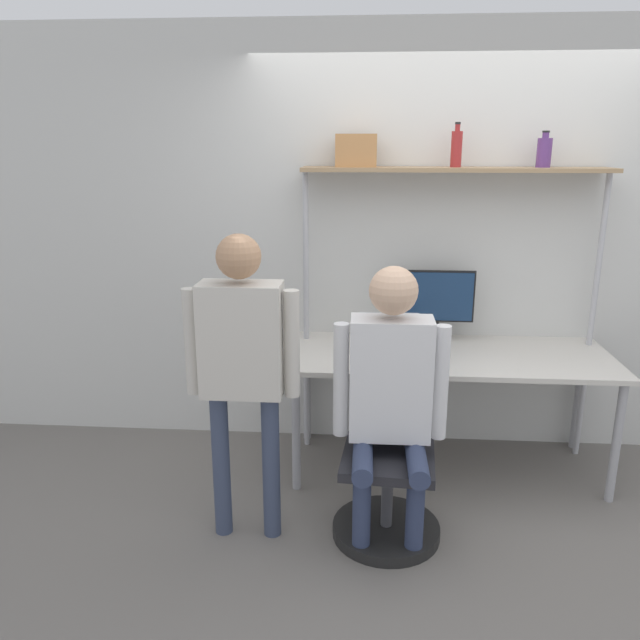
{
  "coord_description": "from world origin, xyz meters",
  "views": [
    {
      "loc": [
        -0.52,
        -3.2,
        1.98
      ],
      "look_at": [
        -0.75,
        -0.14,
        1.11
      ],
      "focal_mm": 35.0,
      "sensor_mm": 36.0,
      "label": 1
    }
  ],
  "objects_px": {
    "office_chair": "(388,483)",
    "bottle_red": "(456,148)",
    "person_seated": "(391,385)",
    "monitor": "(435,302)",
    "person_standing": "(242,353)",
    "cell_phone": "(442,363)",
    "bottle_purple": "(544,152)",
    "laptop": "(389,346)",
    "storage_box": "(356,151)"
  },
  "relations": [
    {
      "from": "laptop",
      "to": "office_chair",
      "type": "bearing_deg",
      "value": -90.74
    },
    {
      "from": "bottle_purple",
      "to": "storage_box",
      "type": "bearing_deg",
      "value": 180.0
    },
    {
      "from": "person_standing",
      "to": "cell_phone",
      "type": "bearing_deg",
      "value": 30.0
    },
    {
      "from": "laptop",
      "to": "bottle_red",
      "type": "height_order",
      "value": "bottle_red"
    },
    {
      "from": "person_seated",
      "to": "cell_phone",
      "type": "bearing_deg",
      "value": 61.14
    },
    {
      "from": "cell_phone",
      "to": "monitor",
      "type": "bearing_deg",
      "value": 90.86
    },
    {
      "from": "person_standing",
      "to": "person_seated",
      "type": "bearing_deg",
      "value": 2.35
    },
    {
      "from": "person_seated",
      "to": "bottle_red",
      "type": "distance_m",
      "value": 1.54
    },
    {
      "from": "office_chair",
      "to": "person_seated",
      "type": "xyz_separation_m",
      "value": [
        -0.0,
        -0.04,
        0.56
      ]
    },
    {
      "from": "monitor",
      "to": "bottle_red",
      "type": "height_order",
      "value": "bottle_red"
    },
    {
      "from": "laptop",
      "to": "bottle_purple",
      "type": "distance_m",
      "value": 1.45
    },
    {
      "from": "bottle_purple",
      "to": "cell_phone",
      "type": "bearing_deg",
      "value": -143.65
    },
    {
      "from": "office_chair",
      "to": "bottle_red",
      "type": "relative_size",
      "value": 3.58
    },
    {
      "from": "bottle_red",
      "to": "cell_phone",
      "type": "bearing_deg",
      "value": -99.03
    },
    {
      "from": "monitor",
      "to": "laptop",
      "type": "xyz_separation_m",
      "value": [
        -0.3,
        -0.32,
        -0.19
      ]
    },
    {
      "from": "laptop",
      "to": "person_standing",
      "type": "bearing_deg",
      "value": -136.92
    },
    {
      "from": "bottle_red",
      "to": "storage_box",
      "type": "height_order",
      "value": "bottle_red"
    },
    {
      "from": "cell_phone",
      "to": "office_chair",
      "type": "relative_size",
      "value": 0.16
    },
    {
      "from": "person_seated",
      "to": "storage_box",
      "type": "relative_size",
      "value": 5.87
    },
    {
      "from": "monitor",
      "to": "person_standing",
      "type": "distance_m",
      "value": 1.44
    },
    {
      "from": "laptop",
      "to": "office_chair",
      "type": "height_order",
      "value": "laptop"
    },
    {
      "from": "cell_phone",
      "to": "person_standing",
      "type": "height_order",
      "value": "person_standing"
    },
    {
      "from": "monitor",
      "to": "office_chair",
      "type": "relative_size",
      "value": 0.53
    },
    {
      "from": "monitor",
      "to": "laptop",
      "type": "bearing_deg",
      "value": -132.53
    },
    {
      "from": "person_standing",
      "to": "bottle_purple",
      "type": "height_order",
      "value": "bottle_purple"
    },
    {
      "from": "person_seated",
      "to": "storage_box",
      "type": "height_order",
      "value": "storage_box"
    },
    {
      "from": "monitor",
      "to": "office_chair",
      "type": "xyz_separation_m",
      "value": [
        -0.3,
        -0.94,
        -0.74
      ]
    },
    {
      "from": "person_standing",
      "to": "bottle_red",
      "type": "height_order",
      "value": "bottle_red"
    },
    {
      "from": "bottle_red",
      "to": "laptop",
      "type": "bearing_deg",
      "value": -137.74
    },
    {
      "from": "monitor",
      "to": "cell_phone",
      "type": "height_order",
      "value": "monitor"
    },
    {
      "from": "laptop",
      "to": "bottle_red",
      "type": "distance_m",
      "value": 1.23
    },
    {
      "from": "cell_phone",
      "to": "person_seated",
      "type": "bearing_deg",
      "value": -118.86
    },
    {
      "from": "storage_box",
      "to": "person_standing",
      "type": "bearing_deg",
      "value": -116.89
    },
    {
      "from": "laptop",
      "to": "office_chair",
      "type": "xyz_separation_m",
      "value": [
        -0.01,
        -0.61,
        -0.55
      ]
    },
    {
      "from": "bottle_purple",
      "to": "person_seated",
      "type": "bearing_deg",
      "value": -131.87
    },
    {
      "from": "laptop",
      "to": "bottle_purple",
      "type": "xyz_separation_m",
      "value": [
        0.88,
        0.34,
        1.1
      ]
    },
    {
      "from": "monitor",
      "to": "person_seated",
      "type": "distance_m",
      "value": 1.04
    },
    {
      "from": "bottle_red",
      "to": "bottle_purple",
      "type": "bearing_deg",
      "value": 0.0
    },
    {
      "from": "person_standing",
      "to": "bottle_purple",
      "type": "xyz_separation_m",
      "value": [
        1.61,
        1.02,
        0.93
      ]
    },
    {
      "from": "cell_phone",
      "to": "bottle_purple",
      "type": "bearing_deg",
      "value": 36.35
    },
    {
      "from": "person_seated",
      "to": "storage_box",
      "type": "bearing_deg",
      "value": 101.64
    },
    {
      "from": "cell_phone",
      "to": "office_chair",
      "type": "xyz_separation_m",
      "value": [
        -0.31,
        -0.53,
        -0.48
      ]
    },
    {
      "from": "laptop",
      "to": "bottle_red",
      "type": "bearing_deg",
      "value": 42.26
    },
    {
      "from": "cell_phone",
      "to": "bottle_red",
      "type": "distance_m",
      "value": 1.26
    },
    {
      "from": "cell_phone",
      "to": "person_seated",
      "type": "distance_m",
      "value": 0.65
    },
    {
      "from": "cell_phone",
      "to": "person_seated",
      "type": "relative_size",
      "value": 0.11
    },
    {
      "from": "monitor",
      "to": "person_standing",
      "type": "xyz_separation_m",
      "value": [
        -1.03,
        -1.01,
        -0.02
      ]
    },
    {
      "from": "monitor",
      "to": "storage_box",
      "type": "bearing_deg",
      "value": 178.53
    },
    {
      "from": "office_chair",
      "to": "bottle_purple",
      "type": "xyz_separation_m",
      "value": [
        0.89,
        0.95,
        1.65
      ]
    },
    {
      "from": "person_seated",
      "to": "office_chair",
      "type": "bearing_deg",
      "value": 85.69
    }
  ]
}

